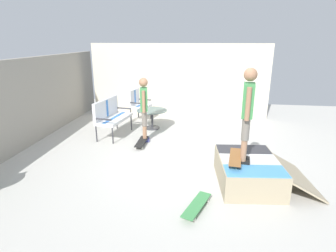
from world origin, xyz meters
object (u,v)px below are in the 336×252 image
Objects in this scene: person_skater at (247,109)px; skateboard_by_bench at (142,142)px; patio_chair_near_house at (138,102)px; person_watching at (144,105)px; skate_ramp at (249,171)px; patio_bench at (110,114)px; skateboard_spare at (197,205)px; patio_table at (152,115)px; skateboard_on_ramp at (235,157)px.

person_skater is 3.17m from skateboard_by_bench.
person_watching is (-1.89, -0.66, 0.35)m from patio_chair_near_house.
patio_chair_near_house reaches higher than skate_ramp.
patio_bench is 1.61× the size of skateboard_spare.
person_skater is at bearing -41.71° from skateboard_spare.
skate_ramp is 3.17m from person_watching.
patio_table is 3.80m from skateboard_on_ramp.
patio_chair_near_house is at bearing 24.04° from skateboard_spare.
skate_ramp is 2.24× the size of skateboard_on_ramp.
skateboard_by_bench is (1.73, 2.27, -1.37)m from person_skater.
person_skater reaches higher than person_watching.
skate_ramp is 2.92m from skateboard_by_bench.
skateboard_spare is (-0.99, 0.93, -0.16)m from skate_ramp.
person_skater reaches higher than skateboard_by_bench.
skateboard_spare is at bearing 142.61° from skateboard_on_ramp.
patio_table is 1.10× the size of skateboard_spare.
person_skater is (-0.12, 0.16, 1.20)m from skate_ramp.
person_skater is 1.79m from skateboard_spare.
person_skater reaches higher than patio_bench.
patio_chair_near_house is 4.84m from skateboard_on_ramp.
patio_bench is 1.61× the size of skateboard_on_ramp.
person_watching is (-0.31, -1.03, 0.35)m from patio_bench.
patio_bench is 4.11m from skateboard_spare.
patio_table is at bearing 20.58° from skateboard_spare.
patio_chair_near_house is 2.35m from skateboard_by_bench.
skate_ramp is 1.39× the size of patio_bench.
patio_bench is 1.30m from skateboard_by_bench.
skate_ramp is 0.47m from skateboard_on_ramp.
skateboard_by_bench is 2.82m from skateboard_on_ramp.
person_skater reaches higher than skateboard_on_ramp.
skateboard_by_bench is 0.98× the size of skateboard_spare.
patio_bench is at bearing 126.66° from patio_table.
person_watching reaches higher than skate_ramp.
patio_table is 0.54× the size of person_watching.
patio_table is 1.10× the size of skateboard_on_ramp.
skateboard_by_bench is at bearing 177.38° from person_watching.
patio_chair_near_house is (3.81, 3.07, 0.37)m from skate_ramp.
patio_bench is 1.64× the size of skateboard_by_bench.
patio_table reaches higher than skateboard_spare.
skate_ramp is at bearing -61.61° from skateboard_on_ramp.
skateboard_on_ramp reaches higher than skate_ramp.
skateboard_on_ramp reaches higher than skateboard_spare.
skateboard_spare is at bearing -152.97° from person_watching.
skate_ramp is 2.23× the size of skateboard_spare.
patio_chair_near_house is 0.62× the size of person_skater.
skate_ramp is 4.91m from patio_chair_near_house.
skateboard_spare is at bearing 138.29° from person_skater.
patio_table is at bearing 39.11° from skate_ramp.
patio_bench is (2.22, 3.44, 0.37)m from skate_ramp.
person_watching is 2.03× the size of skateboard_spare.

